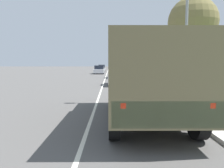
{
  "coord_description": "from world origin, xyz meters",
  "views": [
    {
      "loc": [
        0.73,
        2.66,
        2.1
      ],
      "look_at": [
        0.79,
        12.04,
        1.19
      ],
      "focal_mm": 35.0,
      "sensor_mm": 36.0,
      "label": 1
    }
  ],
  "objects_px": {
    "car_second_ahead": "(116,73)",
    "lamp_post": "(183,12)",
    "car_nearest_ahead": "(118,78)",
    "car_fourth_ahead": "(102,68)",
    "car_third_ahead": "(99,70)",
    "military_truck": "(145,75)"
  },
  "relations": [
    {
      "from": "car_second_ahead",
      "to": "lamp_post",
      "type": "xyz_separation_m",
      "value": [
        3.1,
        -18.6,
        4.11
      ]
    },
    {
      "from": "car_nearest_ahead",
      "to": "car_fourth_ahead",
      "type": "height_order",
      "value": "car_fourth_ahead"
    },
    {
      "from": "car_fourth_ahead",
      "to": "car_second_ahead",
      "type": "bearing_deg",
      "value": -83.12
    },
    {
      "from": "car_second_ahead",
      "to": "lamp_post",
      "type": "bearing_deg",
      "value": -80.53
    },
    {
      "from": "car_nearest_ahead",
      "to": "car_third_ahead",
      "type": "xyz_separation_m",
      "value": [
        -2.9,
        21.29,
        0.09
      ]
    },
    {
      "from": "military_truck",
      "to": "car_third_ahead",
      "type": "height_order",
      "value": "military_truck"
    },
    {
      "from": "car_nearest_ahead",
      "to": "lamp_post",
      "type": "relative_size",
      "value": 0.54
    },
    {
      "from": "car_third_ahead",
      "to": "car_fourth_ahead",
      "type": "distance_m",
      "value": 12.92
    },
    {
      "from": "car_third_ahead",
      "to": "lamp_post",
      "type": "relative_size",
      "value": 0.56
    },
    {
      "from": "car_fourth_ahead",
      "to": "lamp_post",
      "type": "distance_m",
      "value": 43.82
    },
    {
      "from": "car_fourth_ahead",
      "to": "car_third_ahead",
      "type": "bearing_deg",
      "value": -89.86
    },
    {
      "from": "car_third_ahead",
      "to": "lamp_post",
      "type": "xyz_separation_m",
      "value": [
        6.04,
        -30.29,
        4.06
      ]
    },
    {
      "from": "military_truck",
      "to": "car_nearest_ahead",
      "type": "height_order",
      "value": "military_truck"
    },
    {
      "from": "car_fourth_ahead",
      "to": "military_truck",
      "type": "bearing_deg",
      "value": -85.76
    },
    {
      "from": "car_nearest_ahead",
      "to": "lamp_post",
      "type": "xyz_separation_m",
      "value": [
        3.14,
        -9.0,
        4.15
      ]
    },
    {
      "from": "lamp_post",
      "to": "car_second_ahead",
      "type": "bearing_deg",
      "value": 99.47
    },
    {
      "from": "car_fourth_ahead",
      "to": "lamp_post",
      "type": "height_order",
      "value": "lamp_post"
    },
    {
      "from": "military_truck",
      "to": "car_third_ahead",
      "type": "bearing_deg",
      "value": 95.79
    },
    {
      "from": "car_second_ahead",
      "to": "car_third_ahead",
      "type": "relative_size",
      "value": 1.03
    },
    {
      "from": "car_fourth_ahead",
      "to": "lamp_post",
      "type": "relative_size",
      "value": 0.51
    },
    {
      "from": "car_nearest_ahead",
      "to": "car_fourth_ahead",
      "type": "relative_size",
      "value": 1.06
    },
    {
      "from": "military_truck",
      "to": "car_third_ahead",
      "type": "distance_m",
      "value": 34.28
    }
  ]
}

